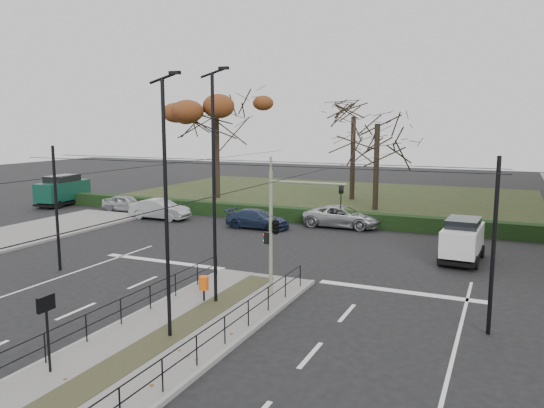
{
  "coord_description": "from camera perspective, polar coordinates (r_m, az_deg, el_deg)",
  "views": [
    {
      "loc": [
        9.88,
        -16.47,
        7.02
      ],
      "look_at": [
        -1.1,
        8.09,
        2.92
      ],
      "focal_mm": 35.0,
      "sensor_mm": 36.0,
      "label": 1
    }
  ],
  "objects": [
    {
      "name": "rust_tree",
      "position": [
        49.71,
        -5.99,
        10.32
      ],
      "size": [
        9.11,
        9.11,
        11.06
      ],
      "color": "black",
      "rests_on": "park"
    },
    {
      "name": "parked_car_first",
      "position": [
        44.1,
        -15.43,
        0.07
      ],
      "size": [
        4.05,
        1.87,
        1.34
      ],
      "primitive_type": "imported",
      "rotation": [
        0.0,
        0.0,
        1.64
      ],
      "color": "#9C9FA3",
      "rests_on": "ground"
    },
    {
      "name": "park",
      "position": [
        51.48,
        5.89,
        0.84
      ],
      "size": [
        38.0,
        26.0,
        0.1
      ],
      "primitive_type": "cube",
      "color": "black",
      "rests_on": "ground"
    },
    {
      "name": "streetlamp_median_far",
      "position": [
        20.14,
        -6.22,
        1.92
      ],
      "size": [
        0.75,
        0.15,
        8.92
      ],
      "color": "black",
      "rests_on": "median_island"
    },
    {
      "name": "parked_car_third",
      "position": [
        35.8,
        -1.57,
        -1.61
      ],
      "size": [
        4.41,
        1.83,
        1.27
      ],
      "primitive_type": "imported",
      "rotation": [
        0.0,
        0.0,
        1.58
      ],
      "color": "#1D2944",
      "rests_on": "ground"
    },
    {
      "name": "median_railing",
      "position": [
        18.07,
        -10.91,
        -11.05
      ],
      "size": [
        4.14,
        13.24,
        0.92
      ],
      "color": "black",
      "rests_on": "median_island"
    },
    {
      "name": "white_van",
      "position": [
        28.88,
        19.81,
        -3.55
      ],
      "size": [
        2.09,
        4.17,
        2.23
      ],
      "color": "silver",
      "rests_on": "ground"
    },
    {
      "name": "bare_tree_near",
      "position": [
        43.31,
        11.27,
        7.8
      ],
      "size": [
        6.64,
        6.64,
        9.17
      ],
      "color": "black",
      "rests_on": "park"
    },
    {
      "name": "streetlamp_median_near",
      "position": [
        17.01,
        -11.27,
        -0.27
      ],
      "size": [
        0.71,
        0.14,
        8.44
      ],
      "color": "black",
      "rests_on": "median_island"
    },
    {
      "name": "green_van",
      "position": [
        49.22,
        -21.58,
        1.43
      ],
      "size": [
        2.53,
        5.37,
        2.59
      ],
      "color": "#0C382B",
      "rests_on": "ground"
    },
    {
      "name": "bare_tree_center",
      "position": [
        49.05,
        8.77,
        8.63
      ],
      "size": [
        6.11,
        6.11,
        10.01
      ],
      "color": "black",
      "rests_on": "park"
    },
    {
      "name": "info_panel",
      "position": [
        16.14,
        -23.12,
        -10.65
      ],
      "size": [
        0.13,
        0.58,
        2.21
      ],
      "color": "black",
      "rests_on": "median_island"
    },
    {
      "name": "ground",
      "position": [
        20.45,
        -6.58,
        -11.48
      ],
      "size": [
        140.0,
        140.0,
        0.0
      ],
      "primitive_type": "plane",
      "color": "black",
      "rests_on": "ground"
    },
    {
      "name": "hedge",
      "position": [
        39.05,
        -0.27,
        -0.95
      ],
      "size": [
        38.0,
        1.0,
        1.0
      ],
      "primitive_type": "cube",
      "color": "black",
      "rests_on": "ground"
    },
    {
      "name": "parked_car_fourth",
      "position": [
        36.48,
        7.56,
        -1.35
      ],
      "size": [
        5.27,
        2.5,
        1.45
      ],
      "primitive_type": "imported",
      "rotation": [
        0.0,
        0.0,
        1.59
      ],
      "color": "#9C9FA3",
      "rests_on": "ground"
    },
    {
      "name": "traffic_light",
      "position": [
        21.06,
        0.6,
        -2.19
      ],
      "size": [
        3.41,
        1.94,
        5.02
      ],
      "color": "gray",
      "rests_on": "median_island"
    },
    {
      "name": "litter_bin",
      "position": [
        21.07,
        -7.35,
        -8.47
      ],
      "size": [
        0.38,
        0.38,
        0.98
      ],
      "color": "black",
      "rests_on": "median_island"
    },
    {
      "name": "parked_car_second",
      "position": [
        40.01,
        -11.97,
        -0.55
      ],
      "size": [
        4.57,
        1.76,
        1.49
      ],
      "primitive_type": "imported",
      "rotation": [
        0.0,
        0.0,
        1.61
      ],
      "color": "#9C9FA3",
      "rests_on": "ground"
    },
    {
      "name": "median_island",
      "position": [
        18.47,
        -10.65,
        -13.6
      ],
      "size": [
        4.4,
        15.0,
        0.14
      ],
      "primitive_type": "cube",
      "color": "slate",
      "rests_on": "ground"
    },
    {
      "name": "catenary",
      "position": [
        20.92,
        -4.49,
        -1.27
      ],
      "size": [
        20.0,
        34.0,
        6.0
      ],
      "color": "black",
      "rests_on": "ground"
    }
  ]
}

